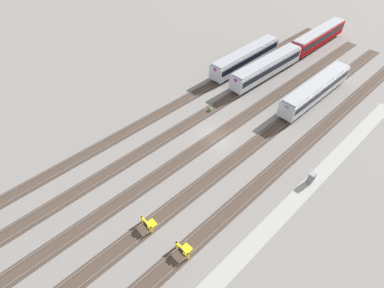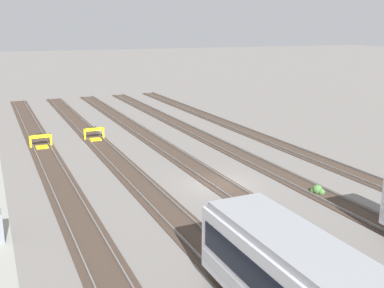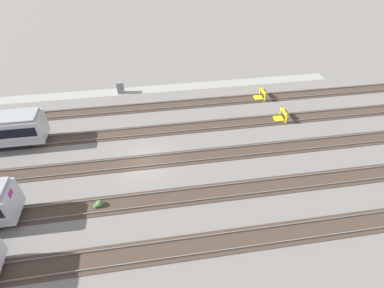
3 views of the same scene
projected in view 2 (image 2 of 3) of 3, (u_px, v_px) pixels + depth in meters
ground_plane at (221, 185)px, 31.28m from camera, size 400.00×400.00×0.00m
rail_track_nearest at (73, 208)px, 27.17m from camera, size 90.00×2.23×0.21m
rail_track_near_inner at (152, 195)px, 29.22m from camera, size 90.00×2.24×0.21m
rail_track_middle at (221, 184)px, 31.27m from camera, size 90.00×2.24×0.21m
rail_track_far_inner at (282, 175)px, 33.32m from camera, size 90.00×2.23×0.21m
rail_track_farthest at (335, 166)px, 35.37m from camera, size 90.00×2.23×0.21m
bumper_stop_nearest_track at (41, 142)px, 40.98m from camera, size 1.35×2.00×1.22m
bumper_stop_near_inner_track at (95, 135)px, 43.79m from camera, size 1.37×2.01×1.22m
weed_clump at (318, 190)px, 29.62m from camera, size 0.92×0.70×0.64m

